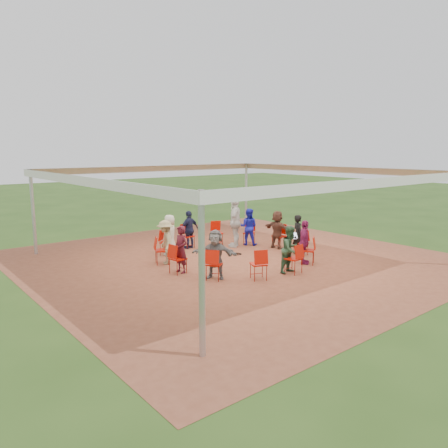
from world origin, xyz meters
TOP-DOWN VIEW (x-y plane):
  - ground at (0.00, 0.00)m, footprint 80.00×80.00m
  - dirt_patch at (0.00, 0.00)m, footprint 13.00×13.00m
  - tent at (0.00, 0.00)m, footprint 10.33×10.33m
  - chair_0 at (2.23, -0.99)m, footprint 0.57×0.56m
  - chair_1 at (2.43, 0.26)m, footprint 0.48×0.46m
  - chair_2 at (1.98, 1.43)m, footprint 0.60×0.60m
  - chair_3 at (0.99, 2.23)m, footprint 0.56×0.57m
  - chair_4 at (-0.26, 2.43)m, footprint 0.46×0.48m
  - chair_5 at (-1.43, 1.98)m, footprint 0.60×0.60m
  - chair_6 at (-2.23, 0.99)m, footprint 0.57×0.56m
  - chair_7 at (-2.43, -0.26)m, footprint 0.48×0.46m
  - chair_8 at (-1.98, -1.43)m, footprint 0.60×0.60m
  - chair_9 at (-0.99, -2.23)m, footprint 0.56×0.57m
  - chair_10 at (0.26, -2.43)m, footprint 0.46×0.48m
  - chair_11 at (1.43, -1.98)m, footprint 0.60×0.60m
  - person_seated_0 at (2.12, -0.94)m, footprint 0.52×0.61m
  - person_seated_1 at (2.31, 0.24)m, footprint 0.63×1.37m
  - person_seated_2 at (1.88, 1.36)m, footprint 0.73×0.80m
  - person_seated_3 at (-0.24, 2.31)m, footprint 0.88×0.51m
  - person_seated_4 at (-1.36, 1.88)m, footprint 0.79×0.72m
  - person_seated_5 at (-2.12, 0.94)m, footprint 0.79×1.03m
  - person_seated_6 at (-2.31, -0.24)m, footprint 0.39×0.55m
  - person_seated_7 at (-1.88, -1.36)m, footprint 1.18×1.36m
  - person_seated_8 at (0.24, -2.31)m, footprint 0.73×0.47m
  - person_seated_9 at (1.36, -1.88)m, footprint 0.93×0.84m
  - standing_person at (1.28, 1.46)m, footprint 1.22×1.10m
  - cable_coil at (0.52, 0.44)m, footprint 0.39×0.39m
  - laptop at (1.98, -0.88)m, footprint 0.38×0.41m

SIDE VIEW (x-z plane):
  - ground at x=0.00m, z-range 0.00..0.00m
  - dirt_patch at x=0.00m, z-range 0.01..0.01m
  - cable_coil at x=0.52m, z-range 0.01..0.03m
  - chair_0 at x=2.23m, z-range 0.00..0.90m
  - chair_1 at x=2.43m, z-range 0.00..0.90m
  - chair_2 at x=1.98m, z-range 0.00..0.90m
  - chair_3 at x=0.99m, z-range 0.00..0.90m
  - chair_4 at x=-0.26m, z-range 0.00..0.90m
  - chair_5 at x=-1.43m, z-range 0.00..0.90m
  - chair_6 at x=-2.23m, z-range 0.00..0.90m
  - chair_7 at x=-2.43m, z-range 0.00..0.90m
  - chair_8 at x=-1.98m, z-range 0.00..0.90m
  - chair_9 at x=-0.99m, z-range 0.00..0.90m
  - chair_10 at x=0.26m, z-range 0.00..0.90m
  - chair_11 at x=1.43m, z-range 0.00..0.90m
  - laptop at x=1.98m, z-range 0.56..0.79m
  - person_seated_0 at x=2.12m, z-range 0.01..1.43m
  - person_seated_1 at x=2.31m, z-range 0.01..1.43m
  - person_seated_2 at x=1.88m, z-range 0.01..1.43m
  - person_seated_3 at x=-0.24m, z-range 0.01..1.43m
  - person_seated_4 at x=-1.36m, z-range 0.01..1.43m
  - person_seated_5 at x=-2.12m, z-range 0.01..1.43m
  - person_seated_6 at x=-2.31m, z-range 0.01..1.43m
  - person_seated_7 at x=-1.88m, z-range 0.01..1.43m
  - person_seated_8 at x=0.24m, z-range 0.01..1.43m
  - person_seated_9 at x=1.36m, z-range 0.01..1.43m
  - standing_person at x=1.28m, z-range 0.01..1.89m
  - tent at x=0.00m, z-range 0.87..3.87m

